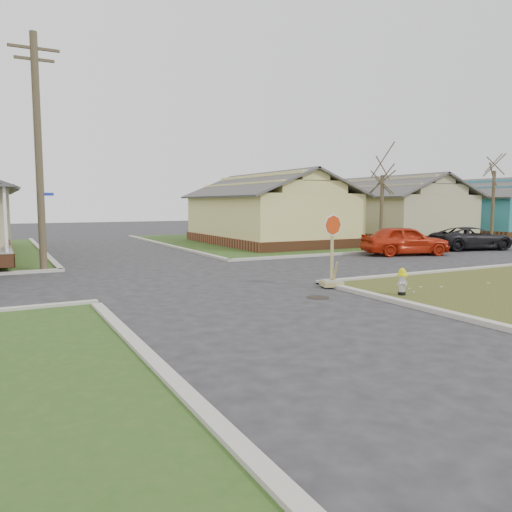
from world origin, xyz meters
name	(u,v)px	position (x,y,z in m)	size (l,w,h in m)	color
ground	(240,302)	(0.00, 0.00, 0.00)	(120.00, 120.00, 0.00)	#242426
verge_far_right	(391,236)	(22.00, 18.00, 0.03)	(37.00, 19.00, 0.05)	#294A1A
curbs	(180,277)	(0.00, 5.00, 0.00)	(80.00, 40.00, 0.12)	#AEAB9D
manhole	(318,297)	(2.20, -0.50, 0.01)	(0.64, 0.64, 0.01)	black
side_house_yellow	(268,210)	(10.00, 16.50, 2.19)	(7.60, 11.60, 4.70)	brown
side_house_tan	(386,209)	(20.00, 16.50, 2.19)	(7.60, 11.60, 4.70)	brown
side_house_teal	(477,209)	(30.00, 16.50, 2.19)	(7.60, 11.60, 4.70)	brown
utility_pole	(38,150)	(-4.20, 8.90, 4.66)	(1.80, 0.28, 9.00)	#403424
tree_mid_right	(382,212)	(14.00, 10.20, 2.15)	(0.22, 0.22, 4.20)	#403424
tree_far_right	(493,206)	(24.00, 10.50, 2.43)	(0.22, 0.22, 4.76)	#403424
fire_hydrant	(402,280)	(4.40, -1.50, 0.48)	(0.29, 0.29, 0.78)	black
stop_sign	(332,271)	(3.55, 0.69, 0.54)	(0.64, 0.63, 2.27)	#9D8E55
red_sedan	(405,240)	(12.80, 7.04, 0.76)	(1.78, 4.43, 1.51)	red
dark_pickup	(472,238)	(18.36, 7.49, 0.65)	(2.15, 4.67, 1.30)	black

